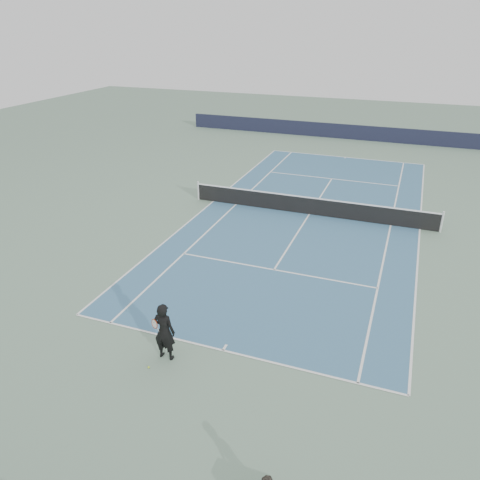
% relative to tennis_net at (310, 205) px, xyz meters
% --- Properties ---
extents(ground, '(80.00, 80.00, 0.00)m').
position_rel_tennis_net_xyz_m(ground, '(0.00, 0.00, -0.50)').
color(ground, slate).
extents(court_surface, '(10.97, 23.77, 0.01)m').
position_rel_tennis_net_xyz_m(court_surface, '(0.00, 0.00, -0.50)').
color(court_surface, '#386485').
rests_on(court_surface, ground).
extents(tennis_net, '(12.90, 0.10, 1.07)m').
position_rel_tennis_net_xyz_m(tennis_net, '(0.00, 0.00, 0.00)').
color(tennis_net, silver).
rests_on(tennis_net, ground).
extents(windscreen_far, '(30.00, 0.25, 1.20)m').
position_rel_tennis_net_xyz_m(windscreen_far, '(0.00, 17.88, 0.10)').
color(windscreen_far, black).
rests_on(windscreen_far, ground).
extents(tennis_player, '(0.81, 0.51, 1.89)m').
position_rel_tennis_net_xyz_m(tennis_player, '(-1.50, -12.76, 0.44)').
color(tennis_player, black).
rests_on(tennis_player, ground).
extents(tennis_ball, '(0.06, 0.06, 0.06)m').
position_rel_tennis_net_xyz_m(tennis_ball, '(-1.74, -13.39, -0.47)').
color(tennis_ball, '#B7D52B').
rests_on(tennis_ball, ground).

